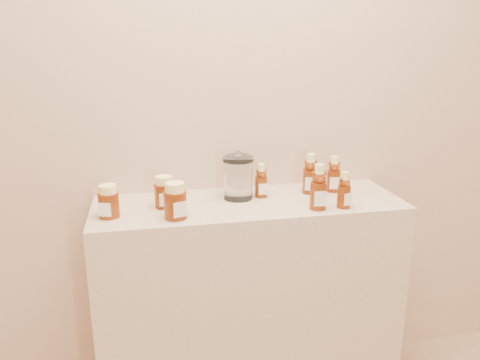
{
  "coord_description": "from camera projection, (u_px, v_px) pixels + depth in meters",
  "views": [
    {
      "loc": [
        -0.38,
        -0.13,
        1.5
      ],
      "look_at": [
        -0.04,
        1.52,
        1.0
      ],
      "focal_mm": 35.0,
      "sensor_mm": 36.0,
      "label": 1
    }
  ],
  "objects": [
    {
      "name": "bear_bottle_front_left",
      "position": [
        319.0,
        184.0,
        1.72
      ],
      "size": [
        0.07,
        0.07,
        0.19
      ],
      "primitive_type": null,
      "rotation": [
        0.0,
        0.0,
        -0.11
      ],
      "color": "#5C1E07",
      "rests_on": "display_table"
    },
    {
      "name": "wall_back",
      "position": [
        239.0,
        80.0,
        1.88
      ],
      "size": [
        3.5,
        0.02,
        2.7
      ],
      "primitive_type": "cube",
      "color": "tan",
      "rests_on": "ground"
    },
    {
      "name": "bear_bottle_back_mid",
      "position": [
        310.0,
        171.0,
        1.9
      ],
      "size": [
        0.08,
        0.08,
        0.19
      ],
      "primitive_type": null,
      "rotation": [
        0.0,
        0.0,
        -0.3
      ],
      "color": "#5C1E07",
      "rests_on": "display_table"
    },
    {
      "name": "honey_jar_back",
      "position": [
        164.0,
        192.0,
        1.75
      ],
      "size": [
        0.08,
        0.08,
        0.12
      ],
      "primitive_type": null,
      "rotation": [
        0.0,
        0.0,
        0.05
      ],
      "color": "#5C1E07",
      "rests_on": "display_table"
    },
    {
      "name": "glass_canister",
      "position": [
        238.0,
        176.0,
        1.84
      ],
      "size": [
        0.12,
        0.12,
        0.19
      ],
      "primitive_type": null,
      "rotation": [
        0.0,
        0.0,
        -0.02
      ],
      "color": "white",
      "rests_on": "display_table"
    },
    {
      "name": "bear_bottle_back_right",
      "position": [
        334.0,
        172.0,
        1.93
      ],
      "size": [
        0.07,
        0.07,
        0.17
      ],
      "primitive_type": null,
      "rotation": [
        0.0,
        0.0,
        -0.26
      ],
      "color": "#5C1E07",
      "rests_on": "display_table"
    },
    {
      "name": "bear_bottle_back_left",
      "position": [
        261.0,
        178.0,
        1.86
      ],
      "size": [
        0.05,
        0.05,
        0.15
      ],
      "primitive_type": null,
      "rotation": [
        0.0,
        0.0,
        0.05
      ],
      "color": "#5C1E07",
      "rests_on": "display_table"
    },
    {
      "name": "bear_bottle_front_right",
      "position": [
        344.0,
        188.0,
        1.74
      ],
      "size": [
        0.07,
        0.07,
        0.16
      ],
      "primitive_type": null,
      "rotation": [
        0.0,
        0.0,
        0.26
      ],
      "color": "#5C1E07",
      "rests_on": "display_table"
    },
    {
      "name": "display_table",
      "position": [
        249.0,
        304.0,
        1.95
      ],
      "size": [
        1.2,
        0.4,
        0.9
      ],
      "primitive_type": "cube",
      "color": "tan",
      "rests_on": "ground"
    },
    {
      "name": "honey_jar_left",
      "position": [
        109.0,
        201.0,
        1.65
      ],
      "size": [
        0.1,
        0.1,
        0.12
      ],
      "primitive_type": null,
      "rotation": [
        0.0,
        0.0,
        -0.34
      ],
      "color": "#5C1E07",
      "rests_on": "display_table"
    },
    {
      "name": "honey_jar_front",
      "position": [
        175.0,
        201.0,
        1.63
      ],
      "size": [
        0.11,
        0.11,
        0.13
      ],
      "primitive_type": null,
      "rotation": [
        0.0,
        0.0,
        0.35
      ],
      "color": "#5C1E07",
      "rests_on": "display_table"
    }
  ]
}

